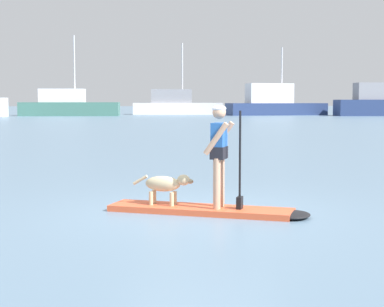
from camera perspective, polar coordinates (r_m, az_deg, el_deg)
ground_plane at (r=10.23m, az=0.77°, el=-5.50°), size 400.00×400.00×0.00m
paddleboard at (r=10.17m, az=2.00°, el=-5.29°), size 3.31×2.04×0.10m
person_paddler at (r=10.01m, az=2.61°, el=0.44°), size 0.68×0.60×1.68m
dog at (r=10.35m, az=-2.46°, el=-2.89°), size 1.01×0.53×0.53m
moored_boat_center at (r=77.14m, az=-11.41°, el=4.38°), size 12.29×4.53×9.79m
moored_boat_outer at (r=83.15m, az=-1.49°, el=4.52°), size 12.25×4.66×9.55m
moored_boat_far_port at (r=79.73m, az=7.61°, el=4.62°), size 13.18×4.82×8.64m
moored_boat_far_starboard at (r=79.45m, az=17.12°, el=4.48°), size 11.77×4.53×11.63m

